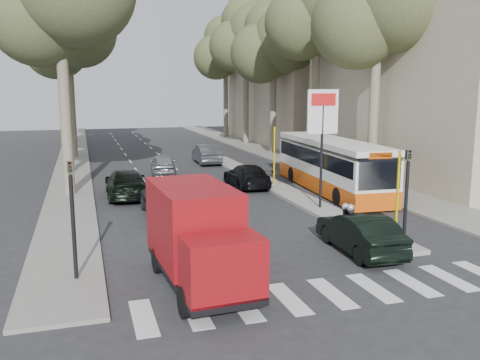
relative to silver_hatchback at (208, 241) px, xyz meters
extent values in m
plane|color=#28282B|center=(3.46, 0.36, -0.69)|extent=(120.00, 120.00, 0.00)
cube|color=gray|center=(12.06, 25.36, -0.63)|extent=(3.20, 70.00, 0.12)
cube|color=gray|center=(-4.54, 28.36, -0.63)|extent=(2.40, 64.00, 0.12)
cube|color=gray|center=(6.71, 11.36, -0.61)|extent=(1.50, 26.00, 0.16)
cube|color=#BBB394|center=(18.96, 12.36, 8.31)|extent=(11.00, 18.00, 18.00)
cube|color=#B7A88E|center=(18.96, 34.36, 7.31)|extent=(11.00, 20.00, 16.00)
cylinder|color=yellow|center=(6.71, -0.64, 1.06)|extent=(0.10, 0.10, 3.50)
cylinder|color=yellow|center=(6.71, 5.36, 1.06)|extent=(0.10, 0.10, 3.50)
cylinder|color=yellow|center=(6.71, 11.36, 1.06)|extent=(0.10, 0.10, 3.50)
cylinder|color=black|center=(6.71, 5.36, 1.91)|extent=(0.12, 0.12, 5.20)
cube|color=white|center=(6.71, 5.36, 3.91)|extent=(1.50, 0.10, 2.00)
cube|color=red|center=(6.71, 5.30, 4.46)|extent=(1.20, 0.02, 0.55)
cylinder|color=black|center=(6.71, -1.14, 0.91)|extent=(0.12, 0.12, 3.20)
imported|color=black|center=(6.71, -1.14, 2.41)|extent=(0.16, 0.41, 1.00)
cylinder|color=black|center=(-4.14, -0.64, 0.91)|extent=(0.12, 0.12, 3.20)
imported|color=black|center=(-4.14, -0.64, 2.41)|extent=(0.16, 0.41, 1.00)
cylinder|color=#6B604C|center=(-4.54, 12.36, 3.51)|extent=(0.56, 0.56, 8.40)
sphere|color=#444C2B|center=(-5.54, 12.96, 8.61)|extent=(5.20, 5.20, 5.20)
cylinder|color=#6B604C|center=(-4.64, 20.36, 3.79)|extent=(0.56, 0.56, 8.96)
sphere|color=#444C2B|center=(-5.64, 20.96, 9.23)|extent=(5.20, 5.20, 5.20)
sphere|color=#444C2B|center=(-3.74, 19.56, 10.51)|extent=(5.80, 5.80, 5.80)
cylinder|color=#6B604C|center=(-4.44, 28.36, 3.37)|extent=(0.56, 0.56, 8.12)
sphere|color=#444C2B|center=(-5.44, 28.96, 8.30)|extent=(5.20, 5.20, 5.20)
sphere|color=#444C2B|center=(-3.54, 27.56, 9.46)|extent=(5.80, 5.80, 5.80)
sphere|color=#444C2B|center=(-4.24, 29.46, 10.62)|extent=(4.80, 4.80, 4.80)
cylinder|color=#6B604C|center=(-4.54, 36.36, 4.07)|extent=(0.56, 0.56, 9.52)
sphere|color=#444C2B|center=(-5.54, 36.96, 9.85)|extent=(5.20, 5.20, 5.20)
sphere|color=#444C2B|center=(-3.64, 35.56, 11.21)|extent=(5.80, 5.80, 5.80)
sphere|color=#444C2B|center=(-4.34, 37.46, 12.57)|extent=(4.80, 4.80, 4.80)
cylinder|color=#6B604C|center=(-4.64, 44.36, 3.65)|extent=(0.56, 0.56, 8.68)
sphere|color=#444C2B|center=(-5.64, 44.96, 8.92)|extent=(5.20, 5.20, 5.20)
sphere|color=#444C2B|center=(-3.74, 43.56, 10.16)|extent=(5.80, 5.80, 5.80)
sphere|color=#444C2B|center=(-4.44, 45.46, 11.40)|extent=(4.80, 4.80, 4.80)
cylinder|color=#6B604C|center=(12.46, 10.36, 3.51)|extent=(0.56, 0.56, 8.40)
sphere|color=#444C2B|center=(11.46, 10.96, 8.61)|extent=(5.20, 5.20, 5.20)
cylinder|color=#6B604C|center=(12.56, 18.36, 3.93)|extent=(0.56, 0.56, 9.24)
sphere|color=#444C2B|center=(11.56, 18.96, 9.54)|extent=(5.20, 5.20, 5.20)
sphere|color=#444C2B|center=(13.46, 17.56, 10.86)|extent=(5.80, 5.80, 5.80)
cylinder|color=#6B604C|center=(12.36, 26.36, 3.23)|extent=(0.56, 0.56, 7.84)
sphere|color=#444C2B|center=(11.36, 26.96, 7.99)|extent=(5.20, 5.20, 5.20)
sphere|color=#444C2B|center=(13.26, 25.56, 9.11)|extent=(5.80, 5.80, 5.80)
sphere|color=#444C2B|center=(12.56, 27.46, 10.23)|extent=(4.80, 4.80, 4.80)
cylinder|color=#6B604C|center=(12.46, 34.36, 3.79)|extent=(0.56, 0.56, 8.96)
sphere|color=#444C2B|center=(11.46, 34.96, 9.23)|extent=(5.20, 5.20, 5.20)
sphere|color=#444C2B|center=(13.36, 33.56, 10.51)|extent=(5.80, 5.80, 5.80)
sphere|color=#444C2B|center=(12.66, 35.46, 11.79)|extent=(4.80, 4.80, 4.80)
cylinder|color=#6B604C|center=(12.56, 42.36, 3.51)|extent=(0.56, 0.56, 8.40)
sphere|color=#444C2B|center=(11.56, 42.96, 8.61)|extent=(5.20, 5.20, 5.20)
sphere|color=#444C2B|center=(13.46, 41.56, 9.81)|extent=(5.80, 5.80, 5.80)
sphere|color=#444C2B|center=(12.76, 43.46, 11.01)|extent=(4.80, 4.80, 4.80)
imported|color=gray|center=(0.00, 0.00, 0.00)|extent=(1.66, 4.05, 1.38)
imported|color=black|center=(5.26, -0.64, 0.01)|extent=(1.64, 4.29, 1.40)
imported|color=#474A4E|center=(-0.04, 6.36, 0.07)|extent=(2.56, 5.46, 1.51)
imported|color=black|center=(5.26, 11.97, -0.03)|extent=(1.86, 4.56, 1.32)
imported|color=#989A9F|center=(1.28, 17.78, -0.02)|extent=(2.05, 4.10, 1.34)
imported|color=#4F5257|center=(5.26, 21.94, 0.05)|extent=(1.75, 4.55, 1.48)
imported|color=black|center=(-1.69, 11.14, 0.04)|extent=(2.13, 5.07, 1.46)
cube|color=black|center=(-0.74, -2.11, -0.20)|extent=(2.26, 5.45, 0.22)
cylinder|color=black|center=(-1.53, -3.94, -0.29)|extent=(0.31, 0.82, 0.80)
cylinder|color=black|center=(0.25, -3.83, -0.29)|extent=(0.31, 0.82, 0.80)
cylinder|color=black|center=(-1.72, -0.56, -0.29)|extent=(0.31, 0.82, 0.80)
cylinder|color=black|center=(0.06, -0.45, -0.29)|extent=(0.31, 0.82, 0.80)
cube|color=maroon|center=(-0.62, -4.15, 0.60)|extent=(2.03, 1.36, 1.51)
cube|color=black|center=(-0.59, -4.73, 0.78)|extent=(1.78, 0.17, 0.80)
cube|color=maroon|center=(-0.78, -1.39, 1.05)|extent=(2.26, 3.85, 2.23)
cube|color=#DD510C|center=(9.38, 9.53, -0.16)|extent=(3.13, 11.12, 0.86)
cube|color=white|center=(9.38, 9.53, 0.98)|extent=(3.13, 11.12, 1.43)
cube|color=black|center=(9.38, 9.53, 1.27)|extent=(3.12, 10.69, 0.81)
cube|color=white|center=(9.38, 9.53, 2.03)|extent=(3.13, 11.12, 0.29)
cube|color=black|center=(9.00, 4.08, 1.13)|extent=(2.10, 0.20, 1.43)
cube|color=#DD510C|center=(9.00, 4.08, 1.97)|extent=(1.15, 0.14, 0.31)
cylinder|color=black|center=(8.06, 6.10, -0.26)|extent=(0.33, 0.93, 0.92)
cylinder|color=black|center=(10.21, 5.95, -0.26)|extent=(0.33, 0.93, 0.92)
cylinder|color=black|center=(8.53, 12.89, -0.26)|extent=(0.33, 0.93, 0.92)
cylinder|color=black|center=(10.67, 12.75, -0.26)|extent=(0.33, 0.93, 0.92)
cylinder|color=black|center=(4.92, -1.18, -0.39)|extent=(0.13, 0.60, 0.60)
cylinder|color=black|center=(5.00, 0.22, -0.39)|extent=(0.13, 0.60, 0.60)
cylinder|color=silver|center=(4.92, -1.12, -0.03)|extent=(0.08, 0.38, 0.75)
cube|color=black|center=(4.96, -0.44, -0.27)|extent=(0.25, 0.71, 0.28)
cube|color=black|center=(4.95, -0.62, -0.01)|extent=(0.31, 0.44, 0.21)
cube|color=black|center=(4.98, -0.15, -0.07)|extent=(0.30, 0.62, 0.11)
cylinder|color=silver|center=(4.92, -1.06, 0.27)|extent=(0.58, 0.07, 0.04)
imported|color=black|center=(4.96, -0.44, 0.15)|extent=(0.60, 0.41, 1.57)
imported|color=black|center=(4.99, -0.06, 0.10)|extent=(0.74, 0.44, 1.48)
sphere|color=#B2B2B7|center=(4.96, -0.48, 0.89)|extent=(0.26, 0.26, 0.26)
sphere|color=#B2B2B7|center=(4.98, -0.09, 0.83)|extent=(0.26, 0.26, 0.26)
imported|color=#3B2E46|center=(11.36, 6.60, 0.34)|extent=(1.17, 1.03, 1.81)
imported|color=#6D5F51|center=(12.12, 10.17, 0.41)|extent=(1.32, 0.69, 1.96)
camera|label=1|loc=(-3.76, -15.64, 4.91)|focal=38.00mm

